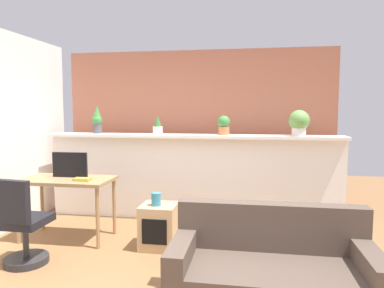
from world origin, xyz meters
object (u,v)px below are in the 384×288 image
tv_monitor (70,165)px  vase_on_shelf (156,199)px  couch (271,276)px  potted_plant_2 (224,125)px  potted_plant_0 (97,119)px  office_chair (21,228)px  side_cube_shelf (159,226)px  potted_plant_3 (299,122)px  desk (67,185)px  book_on_desk (82,180)px  potted_plant_1 (158,126)px

tv_monitor → vase_on_shelf: bearing=-10.6°
vase_on_shelf → couch: size_ratio=0.09×
potted_plant_2 → potted_plant_0: bearing=-179.8°
office_chair → side_cube_shelf: (1.25, 0.70, -0.14)m
office_chair → couch: 2.49m
potted_plant_0 → side_cube_shelf: size_ratio=0.82×
potted_plant_2 → tv_monitor: size_ratio=0.60×
office_chair → potted_plant_3: bearing=30.9°
desk → couch: bearing=-27.2°
potted_plant_3 → vase_on_shelf: (-1.67, -1.07, -0.84)m
potted_plant_0 → desk: (0.04, -0.99, -0.78)m
potted_plant_3 → vase_on_shelf: potted_plant_3 is taller
book_on_desk → desk: bearing=155.1°
potted_plant_2 → potted_plant_3: potted_plant_3 is taller
potted_plant_1 → potted_plant_3: potted_plant_3 is taller
potted_plant_2 → tv_monitor: potted_plant_2 is taller
book_on_desk → side_cube_shelf: bearing=1.2°
potted_plant_0 → desk: size_ratio=0.37×
potted_plant_3 → tv_monitor: potted_plant_3 is taller
potted_plant_1 → couch: size_ratio=0.18×
potted_plant_3 → office_chair: (-2.90, -1.73, -1.03)m
tv_monitor → potted_plant_2: bearing=26.8°
potted_plant_3 → office_chair: size_ratio=0.38×
tv_monitor → couch: (2.37, -1.30, -0.62)m
potted_plant_1 → potted_plant_2: bearing=3.4°
potted_plant_1 → tv_monitor: bearing=-135.9°
potted_plant_3 → side_cube_shelf: potted_plant_3 is taller
vase_on_shelf → couch: couch is taller
tv_monitor → vase_on_shelf: size_ratio=3.03×
potted_plant_2 → vase_on_shelf: potted_plant_2 is taller
desk → side_cube_shelf: bearing=-5.0°
tv_monitor → couch: bearing=-28.8°
potted_plant_1 → vase_on_shelf: potted_plant_1 is taller
desk → tv_monitor: bearing=87.0°
potted_plant_0 → potted_plant_3: 2.87m
potted_plant_0 → side_cube_shelf: (1.21, -1.10, -1.19)m
potted_plant_3 → book_on_desk: (-2.57, -1.06, -0.65)m
potted_plant_0 → potted_plant_1: (0.93, -0.05, -0.09)m
potted_plant_0 → potted_plant_2: bearing=0.2°
potted_plant_0 → couch: (2.41, -2.22, -1.16)m
vase_on_shelf → potted_plant_3: bearing=32.6°
potted_plant_0 → tv_monitor: size_ratio=0.92×
potted_plant_0 → book_on_desk: potted_plant_0 is taller
side_cube_shelf → vase_on_shelf: 0.33m
book_on_desk → vase_on_shelf: bearing=-0.9°
potted_plant_2 → office_chair: (-1.90, -1.80, -0.98)m
potted_plant_1 → couch: bearing=-55.6°
tv_monitor → vase_on_shelf: (1.15, -0.22, -0.33)m
side_cube_shelf → couch: 1.64m
potted_plant_2 → potted_plant_3: size_ratio=0.78×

